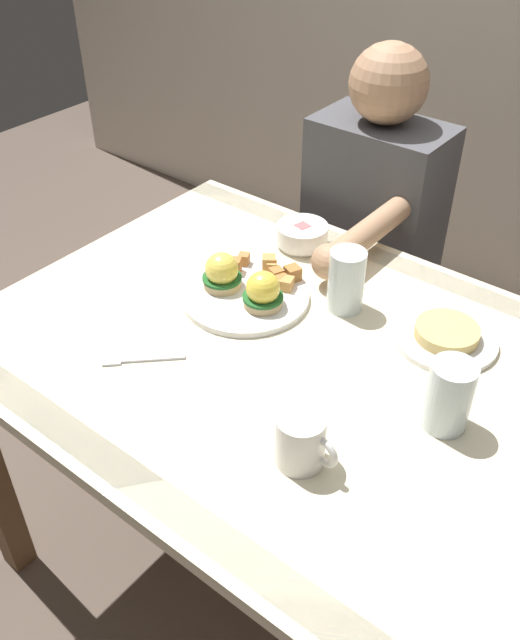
# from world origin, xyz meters

# --- Properties ---
(ground_plane) EXTENTS (6.00, 6.00, 0.00)m
(ground_plane) POSITION_xyz_m (0.00, 0.00, 0.00)
(ground_plane) COLOR brown
(dining_table) EXTENTS (1.20, 0.90, 0.74)m
(dining_table) POSITION_xyz_m (0.00, 0.00, 0.63)
(dining_table) COLOR beige
(dining_table) RESTS_ON ground_plane
(eggs_benedict_plate) EXTENTS (0.27, 0.27, 0.09)m
(eggs_benedict_plate) POSITION_xyz_m (-0.17, 0.08, 0.77)
(eggs_benedict_plate) COLOR white
(eggs_benedict_plate) RESTS_ON dining_table
(fruit_bowl) EXTENTS (0.12, 0.12, 0.06)m
(fruit_bowl) POSITION_xyz_m (-0.20, 0.32, 0.77)
(fruit_bowl) COLOR white
(fruit_bowl) RESTS_ON dining_table
(coffee_mug) EXTENTS (0.11, 0.08, 0.09)m
(coffee_mug) POSITION_xyz_m (0.18, -0.21, 0.79)
(coffee_mug) COLOR white
(coffee_mug) RESTS_ON dining_table
(fork) EXTENTS (0.12, 0.12, 0.00)m
(fork) POSITION_xyz_m (-0.20, -0.20, 0.74)
(fork) COLOR silver
(fork) RESTS_ON dining_table
(water_glass_near) EXTENTS (0.07, 0.07, 0.13)m
(water_glass_near) POSITION_xyz_m (0.01, 0.18, 0.80)
(water_glass_near) COLOR silver
(water_glass_near) RESTS_ON dining_table
(water_glass_far) EXTENTS (0.08, 0.08, 0.13)m
(water_glass_far) POSITION_xyz_m (0.32, 0.01, 0.80)
(water_glass_far) COLOR silver
(water_glass_far) RESTS_ON dining_table
(side_plate) EXTENTS (0.20, 0.20, 0.04)m
(side_plate) POSITION_xyz_m (0.23, 0.21, 0.75)
(side_plate) COLOR white
(side_plate) RESTS_ON dining_table
(diner_person) EXTENTS (0.34, 0.54, 1.14)m
(diner_person) POSITION_xyz_m (-0.18, 0.60, 0.65)
(diner_person) COLOR #33333D
(diner_person) RESTS_ON ground_plane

